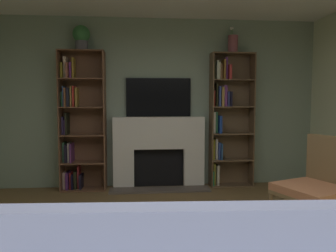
# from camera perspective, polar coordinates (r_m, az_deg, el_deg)

# --- Properties ---
(wall_back_accent) EXTENTS (5.38, 0.06, 2.74)m
(wall_back_accent) POSITION_cam_1_polar(r_m,az_deg,el_deg) (5.36, -1.73, 4.06)
(wall_back_accent) COLOR gray
(wall_back_accent) RESTS_ON ground_plane
(fireplace) EXTENTS (1.57, 0.51, 1.15)m
(fireplace) POSITION_cam_1_polar(r_m,az_deg,el_deg) (5.28, -1.62, -4.30)
(fireplace) COLOR silver
(fireplace) RESTS_ON ground_plane
(tv) EXTENTS (1.05, 0.06, 0.62)m
(tv) POSITION_cam_1_polar(r_m,az_deg,el_deg) (5.30, -1.69, 5.08)
(tv) COLOR black
(tv) RESTS_ON fireplace
(bookshelf_left) EXTENTS (0.70, 0.33, 2.18)m
(bookshelf_left) POSITION_cam_1_polar(r_m,az_deg,el_deg) (5.30, -15.54, 0.36)
(bookshelf_left) COLOR brown
(bookshelf_left) RESTS_ON ground_plane
(bookshelf_right) EXTENTS (0.70, 0.28, 2.18)m
(bookshelf_right) POSITION_cam_1_polar(r_m,az_deg,el_deg) (5.42, 10.22, 1.59)
(bookshelf_right) COLOR brown
(bookshelf_right) RESTS_ON ground_plane
(potted_plant) EXTENTS (0.27, 0.27, 0.39)m
(potted_plant) POSITION_cam_1_polar(r_m,az_deg,el_deg) (5.33, -15.03, 14.96)
(potted_plant) COLOR #4F4E59
(potted_plant) RESTS_ON bookshelf_left
(vase_with_flowers) EXTENTS (0.16, 0.16, 0.42)m
(vase_with_flowers) POSITION_cam_1_polar(r_m,az_deg,el_deg) (5.47, 11.38, 14.04)
(vase_with_flowers) COLOR #82424E
(vase_with_flowers) RESTS_ON bookshelf_right
(armchair) EXTENTS (0.82, 0.82, 1.03)m
(armchair) POSITION_cam_1_polar(r_m,az_deg,el_deg) (3.78, 25.13, -9.21)
(armchair) COLOR brown
(armchair) RESTS_ON ground_plane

